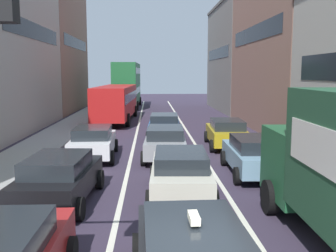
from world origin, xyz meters
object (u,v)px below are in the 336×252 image
object	(u,v)px
coupe_centre_lane_fourth	(164,125)
sedan_right_lane_behind_truck	(254,154)
hatchback_centre_lane_third	(165,142)
sedan_left_lane_third	(93,141)
wagon_right_lane_far	(227,132)
bus_far_queue_secondary	(127,83)
bus_mid_queue_primary	(116,100)
wagon_left_lane_second	(60,177)
sedan_centre_lane_second	(180,172)

from	to	relation	value
coupe_centre_lane_fourth	sedan_right_lane_behind_truck	size ratio (longest dim) A/B	1.01
hatchback_centre_lane_third	sedan_left_lane_third	distance (m)	3.33
sedan_right_lane_behind_truck	wagon_right_lane_far	bearing A→B (deg)	1.07
bus_far_queue_secondary	coupe_centre_lane_fourth	bearing A→B (deg)	-169.83
coupe_centre_lane_fourth	wagon_right_lane_far	bearing A→B (deg)	-130.26
bus_mid_queue_primary	wagon_left_lane_second	bearing A→B (deg)	-177.48
coupe_centre_lane_fourth	sedan_right_lane_behind_truck	xyz separation A→B (m)	(3.19, -8.67, 0.00)
wagon_left_lane_second	sedan_centre_lane_second	bearing A→B (deg)	-79.40
wagon_right_lane_far	bus_far_queue_secondary	distance (m)	25.55
coupe_centre_lane_fourth	bus_mid_queue_primary	world-z (taller)	bus_mid_queue_primary
sedan_centre_lane_second	sedan_right_lane_behind_truck	world-z (taller)	same
sedan_centre_lane_second	hatchback_centre_lane_third	size ratio (longest dim) A/B	1.00
coupe_centre_lane_fourth	bus_far_queue_secondary	xyz separation A→B (m)	(-3.46, 21.59, 2.03)
sedan_centre_lane_second	wagon_right_lane_far	bearing A→B (deg)	-17.99
bus_far_queue_secondary	sedan_right_lane_behind_truck	bearing A→B (deg)	-166.55
sedan_left_lane_third	bus_mid_queue_primary	bearing A→B (deg)	-0.94
sedan_centre_lane_second	sedan_left_lane_third	size ratio (longest dim) A/B	1.01
sedan_left_lane_third	bus_mid_queue_primary	xyz separation A→B (m)	(-0.16, 13.98, 0.96)
wagon_left_lane_second	hatchback_centre_lane_third	world-z (taller)	same
hatchback_centre_lane_third	coupe_centre_lane_fourth	bearing A→B (deg)	1.11
hatchback_centre_lane_third	sedan_left_lane_third	bearing A→B (deg)	88.97
wagon_left_lane_second	sedan_right_lane_behind_truck	size ratio (longest dim) A/B	1.01
sedan_right_lane_behind_truck	bus_mid_queue_primary	distance (m)	18.51
coupe_centre_lane_fourth	bus_mid_queue_primary	distance (m)	9.31
sedan_left_lane_third	wagon_right_lane_far	world-z (taller)	same
coupe_centre_lane_fourth	wagon_right_lane_far	world-z (taller)	same
wagon_left_lane_second	hatchback_centre_lane_third	distance (m)	6.96
bus_mid_queue_primary	wagon_right_lane_far	bearing A→B (deg)	-146.81
hatchback_centre_lane_third	bus_mid_queue_primary	distance (m)	14.64
wagon_left_lane_second	bus_far_queue_secondary	distance (m)	33.39
wagon_right_lane_far	sedan_centre_lane_second	bearing A→B (deg)	162.11
hatchback_centre_lane_third	wagon_right_lane_far	distance (m)	4.32
sedan_right_lane_behind_truck	bus_far_queue_secondary	xyz separation A→B (m)	(-6.65, 30.26, 2.03)
wagon_left_lane_second	bus_mid_queue_primary	size ratio (longest dim) A/B	0.41
sedan_centre_lane_second	coupe_centre_lane_fourth	size ratio (longest dim) A/B	1.00
coupe_centre_lane_fourth	sedan_right_lane_behind_truck	distance (m)	9.24
wagon_left_lane_second	wagon_right_lane_far	xyz separation A→B (m)	(6.81, 8.75, 0.00)
bus_far_queue_secondary	hatchback_centre_lane_third	bearing A→B (deg)	-172.01
sedan_centre_lane_second	wagon_left_lane_second	xyz separation A→B (m)	(-3.70, -0.48, 0.00)
hatchback_centre_lane_third	sedan_left_lane_third	world-z (taller)	same
sedan_right_lane_behind_truck	hatchback_centre_lane_third	bearing A→B (deg)	49.59
wagon_left_lane_second	sedan_left_lane_third	distance (m)	6.27
sedan_right_lane_behind_truck	sedan_left_lane_third	bearing A→B (deg)	65.77
hatchback_centre_lane_third	bus_far_queue_secondary	distance (m)	27.54
wagon_right_lane_far	bus_mid_queue_primary	bearing A→B (deg)	33.48
hatchback_centre_lane_third	bus_mid_queue_primary	size ratio (longest dim) A/B	0.41
wagon_left_lane_second	wagon_right_lane_far	world-z (taller)	same
sedan_left_lane_third	sedan_right_lane_behind_truck	size ratio (longest dim) A/B	1.00
wagon_left_lane_second	bus_far_queue_secondary	world-z (taller)	bus_far_queue_secondary
coupe_centre_lane_fourth	sedan_right_lane_behind_truck	bearing A→B (deg)	-157.38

